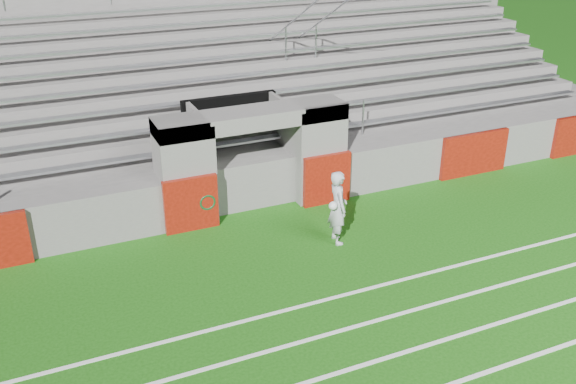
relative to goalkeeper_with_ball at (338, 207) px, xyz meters
name	(u,v)px	position (x,y,z in m)	size (l,w,h in m)	color
ground	(314,273)	(-1.09, -1.03, -0.88)	(90.00, 90.00, 0.00)	#154D0C
stadium_structure	(200,104)	(-1.09, 6.94, 0.61)	(26.00, 8.48, 5.42)	#63615E
goalkeeper_with_ball	(338,207)	(0.00, 0.00, 0.00)	(0.55, 0.69, 1.76)	#B0B4BA
hose_coil	(207,200)	(-2.50, 1.91, -0.17)	(0.53, 0.14, 0.55)	#0B390D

